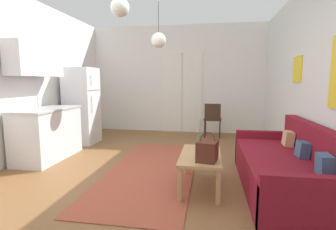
{
  "coord_description": "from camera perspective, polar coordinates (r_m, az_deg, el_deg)",
  "views": [
    {
      "loc": [
        0.9,
        -3.32,
        1.36
      ],
      "look_at": [
        0.19,
        0.95,
        0.79
      ],
      "focal_mm": 27.23,
      "sensor_mm": 36.0,
      "label": 1
    }
  ],
  "objects": [
    {
      "name": "pendant_lamp_far",
      "position": [
        5.0,
        -2.14,
        16.41
      ],
      "size": [
        0.28,
        0.28,
        0.84
      ],
      "color": "black"
    },
    {
      "name": "pendant_lamp_near",
      "position": [
        3.21,
        -10.7,
        22.61
      ],
      "size": [
        0.21,
        0.21,
        0.73
      ],
      "color": "black"
    },
    {
      "name": "refrigerator",
      "position": [
        5.89,
        -18.7,
        1.95
      ],
      "size": [
        0.63,
        0.63,
        1.65
      ],
      "color": "white",
      "rests_on": "ground_plane"
    },
    {
      "name": "bamboo_vase",
      "position": [
        3.61,
        7.1,
        -5.83
      ],
      "size": [
        0.08,
        0.08,
        0.4
      ],
      "color": "#47704C",
      "rests_on": "coffee_table"
    },
    {
      "name": "wall_back",
      "position": [
        6.91,
        2.04,
        7.87
      ],
      "size": [
        4.75,
        0.13,
        2.82
      ],
      "color": "white",
      "rests_on": "ground_plane"
    },
    {
      "name": "handbag",
      "position": [
        3.03,
        8.79,
        -7.89
      ],
      "size": [
        0.27,
        0.31,
        0.34
      ],
      "color": "#512319",
      "rests_on": "coffee_table"
    },
    {
      "name": "accent_chair",
      "position": [
        6.26,
        9.95,
        -0.65
      ],
      "size": [
        0.44,
        0.42,
        0.83
      ],
      "rotation": [
        0.0,
        0.0,
        3.1
      ],
      "color": "#382619",
      "rests_on": "ground_plane"
    },
    {
      "name": "wall_right",
      "position": [
        3.61,
        33.04,
        7.18
      ],
      "size": [
        0.12,
        7.18,
        2.82
      ],
      "color": "silver",
      "rests_on": "ground_plane"
    },
    {
      "name": "ground_plane",
      "position": [
        3.71,
        -5.45,
        -14.8
      ],
      "size": [
        5.15,
        7.58,
        0.1
      ],
      "primitive_type": "cube",
      "color": "brown"
    },
    {
      "name": "couch",
      "position": [
        3.58,
        25.3,
        -10.93
      ],
      "size": [
        0.91,
        2.12,
        0.83
      ],
      "color": "maroon",
      "rests_on": "ground_plane"
    },
    {
      "name": "kitchen_counter",
      "position": [
        4.93,
        -25.81,
        -0.42
      ],
      "size": [
        0.63,
        1.28,
        2.0
      ],
      "color": "silver",
      "rests_on": "ground_plane"
    },
    {
      "name": "coffee_table",
      "position": [
        3.33,
        7.28,
        -9.66
      ],
      "size": [
        0.51,
        0.97,
        0.44
      ],
      "color": "tan",
      "rests_on": "ground_plane"
    },
    {
      "name": "area_rug",
      "position": [
        4.01,
        -3.58,
        -12.18
      ],
      "size": [
        1.28,
        3.1,
        0.01
      ],
      "primitive_type": "cube",
      "color": "#9E4733",
      "rests_on": "ground_plane"
    }
  ]
}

